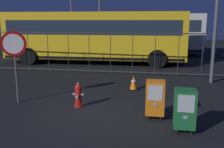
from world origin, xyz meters
TOP-DOWN VIEW (x-y plane):
  - ground_plane at (0.00, 0.00)m, footprint 60.00×60.00m
  - fire_hydrant at (-0.61, 0.55)m, footprint 0.33×0.31m
  - newspaper_box_primary at (2.33, -0.78)m, footprint 0.48×0.42m
  - newspaper_box_secondary at (1.65, -0.02)m, footprint 0.48×0.42m
  - stop_sign at (-2.61, 0.61)m, footprint 0.71×0.31m
  - traffic_cone at (0.84, 2.77)m, footprint 0.36×0.36m
  - fence_barrier at (0.00, 5.60)m, footprint 18.03×0.04m
  - bus_near at (-2.01, 8.60)m, footprint 10.56×3.00m
  - bus_far at (-0.34, 13.30)m, footprint 10.50×2.80m
  - street_light_far_left at (-2.10, 10.43)m, footprint 0.32×0.32m

SIDE VIEW (x-z plane):
  - ground_plane at x=0.00m, z-range 0.00..0.00m
  - traffic_cone at x=0.84m, z-range -0.01..0.52m
  - fire_hydrant at x=-0.61m, z-range -0.02..0.72m
  - newspaper_box_primary at x=2.33m, z-range 0.06..1.08m
  - newspaper_box_secondary at x=1.65m, z-range 0.06..1.08m
  - fence_barrier at x=0.00m, z-range 0.02..2.02m
  - stop_sign at x=-2.61m, z-range 0.49..2.72m
  - bus_near at x=-2.01m, z-range 0.21..3.21m
  - bus_far at x=-0.34m, z-range 0.21..3.21m
  - street_light_far_left at x=-2.10m, z-range 0.55..7.11m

